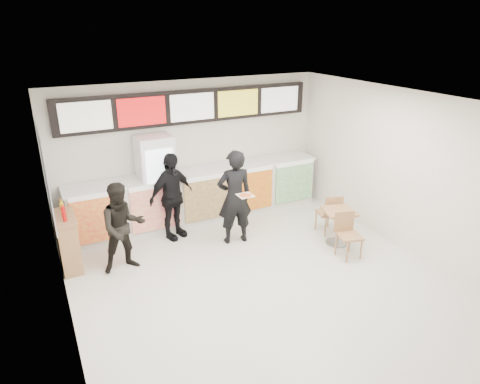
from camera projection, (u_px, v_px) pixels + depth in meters
floor at (272, 291)px, 6.98m from camera, size 7.00×7.00×0.00m
ceiling at (278, 107)px, 5.87m from camera, size 7.00×7.00×0.00m
wall_back at (192, 150)px, 9.33m from camera, size 6.00×0.00×6.00m
wall_left at (62, 252)px, 5.17m from camera, size 0.00×7.00×7.00m
wall_right at (418, 177)px, 7.68m from camera, size 0.00×7.00×7.00m
service_counter at (200, 195)px, 9.34m from camera, size 5.56×0.77×1.14m
menu_board at (191, 107)px, 8.91m from camera, size 5.50×0.14×0.70m
drinks_fridge at (157, 183)px, 8.80m from camera, size 0.70×0.67×2.00m
mirror_panel at (45, 173)px, 7.12m from camera, size 0.01×2.00×1.50m
customer_main at (235, 197)px, 8.24m from camera, size 0.74×0.54×1.89m
customer_left at (123, 227)px, 7.33m from camera, size 0.80×0.63×1.62m
customer_mid at (172, 197)px, 8.43m from camera, size 1.13×0.79×1.78m
pizza_slice at (245, 195)px, 7.79m from camera, size 0.36×0.36×0.02m
cafe_table at (338, 221)px, 8.31m from camera, size 0.77×1.51×0.85m
condiment_ledge at (68, 241)px, 7.52m from camera, size 0.36×0.89×1.18m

